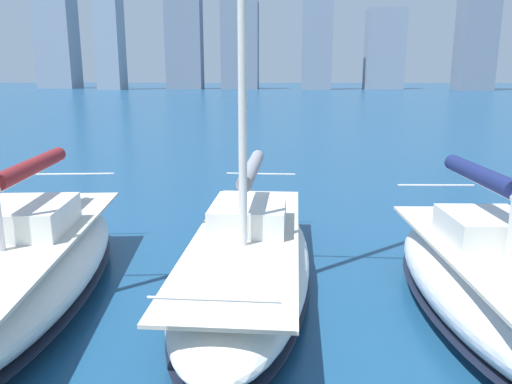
{
  "coord_description": "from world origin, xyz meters",
  "views": [
    {
      "loc": [
        -0.72,
        2.26,
        4.29
      ],
      "look_at": [
        -0.17,
        -6.63,
        2.2
      ],
      "focal_mm": 35.0,
      "sensor_mm": 36.0,
      "label": 1
    }
  ],
  "objects": [
    {
      "name": "sailboat_maroon",
      "position": [
        4.3,
        -6.34,
        0.73
      ],
      "size": [
        3.72,
        8.74,
        10.45
      ],
      "color": "white",
      "rests_on": "ground"
    },
    {
      "name": "sailboat_navy",
      "position": [
        -4.31,
        -6.1,
        0.77
      ],
      "size": [
        2.68,
        7.01,
        10.82
      ],
      "color": "white",
      "rests_on": "ground"
    },
    {
      "name": "sailboat_grey",
      "position": [
        0.08,
        -7.64,
        0.63
      ],
      "size": [
        2.79,
        9.11,
        11.02
      ],
      "color": "white",
      "rests_on": "ground"
    },
    {
      "name": "city_skyline",
      "position": [
        4.56,
        -159.46,
        19.62
      ],
      "size": [
        172.02,
        23.81,
        51.54
      ],
      "color": "#929CAC",
      "rests_on": "ground"
    }
  ]
}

